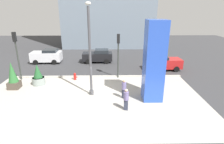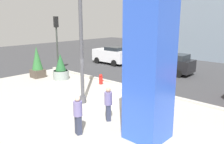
{
  "view_description": "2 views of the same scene",
  "coord_description": "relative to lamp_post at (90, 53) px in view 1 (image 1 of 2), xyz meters",
  "views": [
    {
      "loc": [
        1.44,
        -15.0,
        6.94
      ],
      "look_at": [
        1.69,
        -0.28,
        1.77
      ],
      "focal_mm": 29.42,
      "sensor_mm": 36.0,
      "label": 1
    },
    {
      "loc": [
        9.64,
        -9.06,
        4.66
      ],
      "look_at": [
        1.63,
        -0.36,
        1.94
      ],
      "focal_mm": 37.82,
      "sensor_mm": 36.0,
      "label": 2
    }
  ],
  "objects": [
    {
      "name": "pedestrian_by_curb",
      "position": [
        2.66,
        -0.74,
        -2.71
      ],
      "size": [
        0.5,
        0.5,
        1.6
      ],
      "color": "#33384C",
      "rests_on": "ground_plane"
    },
    {
      "name": "traffic_light_corner",
      "position": [
        -7.48,
        3.58,
        -0.38
      ],
      "size": [
        0.28,
        0.42,
        4.78
      ],
      "color": "#333833",
      "rests_on": "ground_plane"
    },
    {
      "name": "art_pillar_blue",
      "position": [
        4.88,
        -0.82,
        -0.52
      ],
      "size": [
        1.46,
        1.46,
        6.16
      ],
      "primitive_type": "cube",
      "color": "blue",
      "rests_on": "ground_plane"
    },
    {
      "name": "lamp_post",
      "position": [
        0.0,
        0.0,
        0.0
      ],
      "size": [
        0.44,
        0.44,
        7.37
      ],
      "color": "#4C4C51",
      "rests_on": "ground_plane"
    },
    {
      "name": "car_intersection",
      "position": [
        -6.73,
        9.65,
        -2.68
      ],
      "size": [
        3.86,
        2.06,
        1.79
      ],
      "color": "silver",
      "rests_on": "ground_plane"
    },
    {
      "name": "ground_plane",
      "position": [
        0.04,
        4.95,
        -3.6
      ],
      "size": [
        60.0,
        60.0,
        0.0
      ],
      "primitive_type": "plane",
      "color": "#38383A"
    },
    {
      "name": "car_passing_lane",
      "position": [
        0.02,
        9.78,
        -2.74
      ],
      "size": [
        3.94,
        2.03,
        1.73
      ],
      "color": "black",
      "rests_on": "ground_plane"
    },
    {
      "name": "traffic_light_far_side",
      "position": [
        2.41,
        3.96,
        -0.55
      ],
      "size": [
        0.28,
        0.42,
        4.53
      ],
      "color": "#333833",
      "rests_on": "ground_plane"
    },
    {
      "name": "plaza_pavement",
      "position": [
        0.04,
        -1.05,
        -3.6
      ],
      "size": [
        18.0,
        10.0,
        0.02
      ],
      "primitive_type": "cube",
      "color": "#ADA89E",
      "rests_on": "ground_plane"
    },
    {
      "name": "potted_plant_mid_plaza",
      "position": [
        -5.23,
        2.26,
        -2.79
      ],
      "size": [
        1.19,
        1.19,
        1.99
      ],
      "color": "gray",
      "rests_on": "ground_plane"
    },
    {
      "name": "pedestrian_on_sidewalk",
      "position": [
        2.67,
        -2.52,
        -2.69
      ],
      "size": [
        0.43,
        0.43,
        1.65
      ],
      "color": "#33384C",
      "rests_on": "ground_plane"
    },
    {
      "name": "car_curb_east",
      "position": [
        7.88,
        6.46,
        -2.76
      ],
      "size": [
        3.96,
        2.06,
        1.63
      ],
      "color": "red",
      "rests_on": "ground_plane"
    },
    {
      "name": "curb_strip",
      "position": [
        0.04,
        4.07,
        -3.52
      ],
      "size": [
        18.0,
        0.24,
        0.16
      ],
      "primitive_type": "cube",
      "color": "#B7B2A8",
      "rests_on": "ground_plane"
    },
    {
      "name": "fire_hydrant",
      "position": [
        -1.97,
        3.37,
        -3.23
      ],
      "size": [
        0.36,
        0.26,
        0.75
      ],
      "color": "red",
      "rests_on": "ground_plane"
    },
    {
      "name": "potted_plant_near_left",
      "position": [
        -7.1,
        1.37,
        -2.42
      ],
      "size": [
        0.94,
        0.94,
        2.49
      ],
      "color": "#4C4238",
      "rests_on": "ground_plane"
    }
  ]
}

